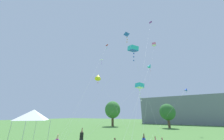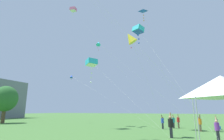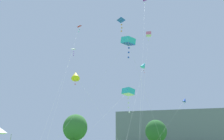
% 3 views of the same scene
% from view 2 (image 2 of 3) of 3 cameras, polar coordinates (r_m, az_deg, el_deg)
% --- Properties ---
extents(tree_near_right, '(4.47, 4.03, 6.75)m').
position_cam_2_polar(tree_near_right, '(38.39, -31.43, -8.03)').
color(tree_near_right, brown).
rests_on(tree_near_right, ground).
extents(festival_tent, '(3.29, 3.29, 4.20)m').
position_cam_2_polar(festival_tent, '(11.50, 32.20, -4.59)').
color(festival_tent, '#B7B7BC').
rests_on(festival_tent, ground).
extents(cooler_box, '(0.62, 0.35, 0.38)m').
position_cam_2_polar(cooler_box, '(26.30, 31.50, -15.74)').
color(cooler_box, blue).
rests_on(cooler_box, ground).
extents(person_black_shirt, '(0.43, 0.43, 2.10)m').
position_cam_2_polar(person_black_shirt, '(16.59, 18.64, -16.76)').
color(person_black_shirt, '#282833').
rests_on(person_black_shirt, ground).
extents(person_teal_shirt, '(0.36, 0.36, 1.75)m').
position_cam_2_polar(person_teal_shirt, '(25.16, 19.45, -15.58)').
color(person_teal_shirt, '#282833').
rests_on(person_teal_shirt, ground).
extents(person_blue_shirt, '(0.36, 0.36, 1.74)m').
position_cam_2_polar(person_blue_shirt, '(23.81, 16.18, -15.99)').
color(person_blue_shirt, '#282833').
rests_on(person_blue_shirt, ground).
extents(person_purple_shirt, '(0.37, 0.37, 1.79)m').
position_cam_2_polar(person_purple_shirt, '(16.75, 31.13, -16.10)').
color(person_purple_shirt, '#282833').
rests_on(person_purple_shirt, ground).
extents(person_grey_shirt, '(0.35, 0.35, 1.69)m').
position_cam_2_polar(person_grey_shirt, '(24.94, 30.94, -14.60)').
color(person_grey_shirt, '#282833').
rests_on(person_grey_shirt, ground).
extents(person_orange_shirt, '(0.38, 0.38, 1.83)m').
position_cam_2_polar(person_orange_shirt, '(22.62, 26.80, -15.22)').
color(person_orange_shirt, brown).
rests_on(person_orange_shirt, ground).
extents(person_red_shirt, '(0.37, 0.37, 1.78)m').
position_cam_2_polar(person_red_shirt, '(25.83, 20.83, -15.35)').
color(person_red_shirt, brown).
rests_on(person_red_shirt, ground).
extents(kite_cyan_diamond_0, '(1.12, 14.10, 13.16)m').
position_cam_2_polar(kite_cyan_diamond_0, '(27.93, -4.40, 8.63)').
color(kite_cyan_diamond_0, silver).
rests_on(kite_cyan_diamond_0, ground).
extents(kite_pink_box_2, '(0.99, 15.70, 20.52)m').
position_cam_2_polar(kite_pink_box_2, '(34.27, -12.53, 18.71)').
color(kite_pink_box_2, silver).
rests_on(kite_pink_box_2, ground).
extents(kite_cyan_box_3, '(5.98, 11.32, 9.38)m').
position_cam_2_polar(kite_cyan_box_3, '(24.77, -6.69, 2.33)').
color(kite_cyan_box_3, silver).
rests_on(kite_cyan_box_3, ground).
extents(kite_cyan_box_5, '(6.97, 8.21, 13.85)m').
position_cam_2_polar(kite_cyan_box_5, '(25.36, 8.55, 12.86)').
color(kite_cyan_box_5, silver).
rests_on(kite_cyan_box_5, ground).
extents(kite_blue_diamond_6, '(6.04, 17.53, 9.37)m').
position_cam_2_polar(kite_blue_diamond_6, '(35.76, -13.04, -2.04)').
color(kite_blue_diamond_6, silver).
rests_on(kite_blue_diamond_6, ground).
extents(kite_blue_delta_7, '(4.93, 4.22, 15.80)m').
position_cam_2_polar(kite_blue_delta_7, '(25.77, 10.16, 18.21)').
color(kite_blue_delta_7, silver).
rests_on(kite_blue_delta_7, ground).
extents(kite_yellow_diamond_9, '(7.89, 3.05, 10.34)m').
position_cam_2_polar(kite_yellow_diamond_9, '(18.28, 6.02, 10.38)').
color(kite_yellow_diamond_9, silver).
rests_on(kite_yellow_diamond_9, ground).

